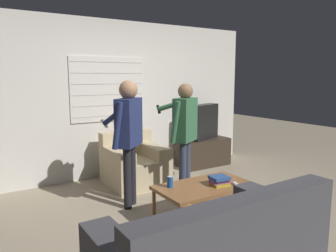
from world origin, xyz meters
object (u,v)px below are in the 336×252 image
(coffee_table, at_px, (205,188))
(spare_remote, at_px, (236,184))
(person_right_standing, at_px, (184,126))
(soda_can, at_px, (170,182))
(person_left_standing, at_px, (128,128))
(armchair_beige, at_px, (134,164))
(floor_fan, at_px, (168,165))
(book_stack, at_px, (220,181))
(tv, at_px, (204,122))

(coffee_table, height_order, spare_remote, spare_remote)
(person_right_standing, height_order, soda_can, person_right_standing)
(person_left_standing, xyz_separation_m, spare_remote, (0.84, -1.04, -0.59))
(armchair_beige, relative_size, floor_fan, 2.51)
(coffee_table, relative_size, spare_remote, 8.17)
(armchair_beige, height_order, soda_can, armchair_beige)
(book_stack, height_order, soda_can, soda_can)
(armchair_beige, xyz_separation_m, spare_remote, (0.40, -1.82, 0.12))
(armchair_beige, distance_m, tv, 1.66)
(person_left_standing, xyz_separation_m, person_right_standing, (0.80, -0.07, -0.04))
(armchair_beige, distance_m, person_right_standing, 1.13)
(coffee_table, height_order, tv, tv)
(armchair_beige, relative_size, tv, 1.20)
(person_right_standing, height_order, floor_fan, person_right_standing)
(armchair_beige, height_order, person_left_standing, person_left_standing)
(spare_remote, bearing_deg, floor_fan, 103.90)
(book_stack, bearing_deg, floor_fan, 75.69)
(coffee_table, relative_size, person_left_standing, 0.69)
(coffee_table, bearing_deg, armchair_beige, 93.62)
(spare_remote, distance_m, floor_fan, 1.99)
(armchair_beige, xyz_separation_m, soda_can, (-0.27, -1.47, 0.17))
(book_stack, relative_size, soda_can, 1.82)
(coffee_table, xyz_separation_m, person_right_standing, (0.25, 0.77, 0.60))
(person_right_standing, relative_size, soda_can, 12.35)
(tv, relative_size, soda_can, 5.87)
(tv, xyz_separation_m, person_right_standing, (-1.21, -1.10, 0.15))
(tv, height_order, spare_remote, tv)
(tv, relative_size, book_stack, 3.22)
(coffee_table, xyz_separation_m, tv, (1.46, 1.87, 0.44))
(armchair_beige, bearing_deg, person_left_standing, 60.99)
(soda_can, bearing_deg, tv, 43.19)
(spare_remote, bearing_deg, person_right_standing, 115.52)
(coffee_table, bearing_deg, tv, 52.03)
(coffee_table, bearing_deg, spare_remote, -34.43)
(person_right_standing, height_order, book_stack, person_right_standing)
(armchair_beige, height_order, person_right_standing, person_right_standing)
(book_stack, distance_m, spare_remote, 0.19)
(spare_remote, bearing_deg, book_stack, 167.35)
(armchair_beige, bearing_deg, floor_fan, -169.16)
(person_left_standing, height_order, spare_remote, person_left_standing)
(person_left_standing, height_order, soda_can, person_left_standing)
(tv, distance_m, book_stack, 2.39)
(coffee_table, distance_m, soda_can, 0.42)
(person_right_standing, bearing_deg, floor_fan, 39.38)
(book_stack, bearing_deg, soda_can, 155.21)
(coffee_table, bearing_deg, floor_fan, 70.70)
(person_right_standing, bearing_deg, person_left_standing, 144.59)
(armchair_beige, xyz_separation_m, floor_fan, (0.71, 0.12, -0.15))
(tv, height_order, soda_can, tv)
(armchair_beige, relative_size, coffee_table, 0.80)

